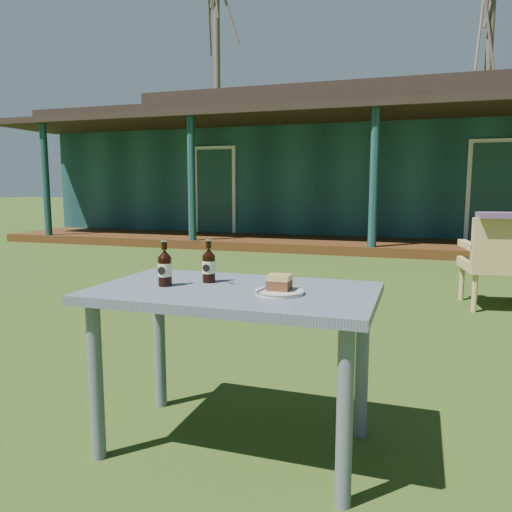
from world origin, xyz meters
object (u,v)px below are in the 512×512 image
(cola_bottle_far, at_px, (165,267))
(armchair_left, at_px, (503,258))
(cola_bottle_near, at_px, (209,265))
(cafe_table, at_px, (234,311))
(plate, at_px, (279,292))
(cake_slice, at_px, (279,282))

(cola_bottle_far, bearing_deg, armchair_left, 60.55)
(armchair_left, bearing_deg, cola_bottle_near, -118.42)
(cola_bottle_near, xyz_separation_m, cola_bottle_far, (-0.15, -0.14, 0.00))
(cafe_table, xyz_separation_m, plate, (0.21, -0.04, 0.11))
(cola_bottle_far, bearing_deg, cafe_table, 8.26)
(plate, xyz_separation_m, cake_slice, (-0.00, 0.01, 0.04))
(cafe_table, bearing_deg, armchair_left, 64.59)
(cola_bottle_far, distance_m, armchair_left, 3.67)
(cola_bottle_near, height_order, cola_bottle_far, cola_bottle_far)
(plate, distance_m, cake_slice, 0.04)
(cola_bottle_near, bearing_deg, plate, -19.93)
(plate, bearing_deg, cafe_table, 169.01)
(cake_slice, relative_size, cola_bottle_near, 0.46)
(cake_slice, distance_m, armchair_left, 3.43)
(cafe_table, bearing_deg, cake_slice, -7.83)
(cake_slice, bearing_deg, armchair_left, 67.96)
(cola_bottle_far, relative_size, armchair_left, 0.23)
(cake_slice, xyz_separation_m, armchair_left, (1.28, 3.17, -0.27))
(plate, bearing_deg, cola_bottle_near, 160.07)
(cola_bottle_near, bearing_deg, armchair_left, 61.58)
(cafe_table, height_order, plate, plate)
(plate, xyz_separation_m, cola_bottle_far, (-0.52, -0.00, 0.07))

